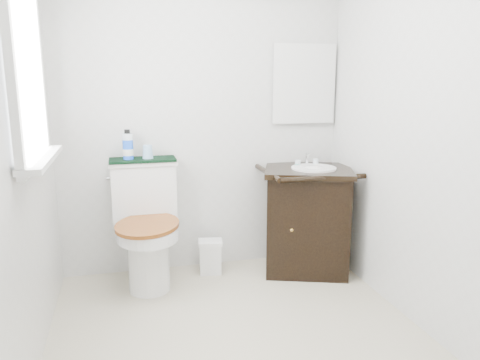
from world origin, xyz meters
name	(u,v)px	position (x,y,z in m)	size (l,w,h in m)	color
floor	(241,341)	(0.00, 0.00, 0.00)	(2.40, 2.40, 0.00)	#B8AE94
wall_back	(203,117)	(0.00, 1.20, 1.20)	(2.40, 2.40, 0.00)	silver
wall_front	(347,185)	(0.00, -1.20, 1.20)	(2.40, 2.40, 0.00)	silver
wall_left	(15,143)	(-1.10, 0.00, 1.20)	(2.40, 2.40, 0.00)	silver
wall_right	(424,130)	(1.10, 0.00, 1.20)	(2.40, 2.40, 0.00)	silver
window	(25,67)	(-1.07, 0.25, 1.55)	(0.02, 0.70, 0.90)	white
mirror	(304,84)	(0.82, 1.18, 1.45)	(0.50, 0.02, 0.60)	silver
toilet	(147,232)	(-0.47, 0.96, 0.39)	(0.54, 0.70, 0.90)	white
vanity	(307,217)	(0.77, 0.90, 0.43)	(0.80, 0.75, 0.92)	black
trash_bin	(210,256)	(0.01, 1.01, 0.14)	(0.20, 0.17, 0.27)	silver
towel	(143,160)	(-0.47, 1.09, 0.91)	(0.48, 0.22, 0.02)	black
mouthwash_bottle	(128,146)	(-0.57, 1.08, 1.02)	(0.08, 0.08, 0.22)	blue
cup	(148,152)	(-0.43, 1.08, 0.97)	(0.08, 0.08, 0.10)	#84B0D8
soap_bar	(297,165)	(0.71, 1.00, 0.83)	(0.06, 0.04, 0.02)	#187564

